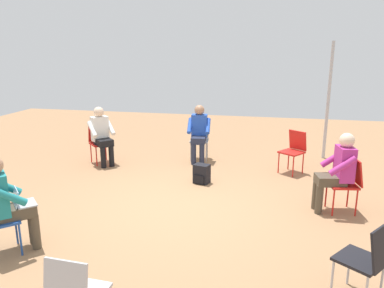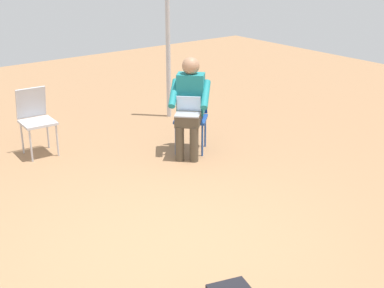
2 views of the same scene
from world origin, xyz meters
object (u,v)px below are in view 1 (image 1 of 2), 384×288
Objects in this scene: chair_north at (200,137)px; person_in_blue at (199,130)px; backpack_near_laptop_user at (202,175)px; person_with_laptop at (7,199)px; chair_northwest at (99,140)px; chair_southeast at (368,257)px; person_in_magenta at (338,168)px; person_in_white at (102,133)px; chair_east at (348,181)px; chair_northeast at (294,149)px.

person_in_blue is (0.02, -0.17, 0.20)m from chair_north.
chair_north is 0.26m from person_in_blue.
person_with_laptop is at bearing -122.77° from backpack_near_laptop_user.
chair_southeast is (4.61, -3.82, 0.00)m from chair_northwest.
person_in_magenta is (4.07, 2.07, 0.00)m from person_with_laptop.
person_in_blue is at bearing 103.20° from backpack_near_laptop_user.
person_with_laptop is 1.00× the size of person_in_white.
chair_north is at bearing 39.51° from chair_east.
person_in_magenta is 3.36m from person_in_blue.
chair_southeast is 0.69× the size of person_in_white.
chair_east is 2.23m from chair_southeast.
person_in_blue is at bearing 90.00° from chair_north.
chair_northeast is at bearing 30.40° from backpack_near_laptop_user.
chair_northeast is (2.03, -0.56, 0.00)m from chair_north.
backpack_near_laptop_user is at bearing 73.49° from chair_southeast.
person_with_laptop is at bearing 51.66° from person_in_white.
person_in_magenta is at bearing 115.85° from person_in_white.
chair_east is 1.00× the size of chair_north.
person_in_blue is (-2.55, 2.18, 0.00)m from person_in_magenta.
person_in_white is at bearing 40.42° from chair_northeast.
chair_northeast is 4.01m from person_in_white.
chair_southeast is 5.04m from person_in_blue.
chair_northeast is at bearing 92.81° from person_with_laptop.
person_in_magenta is 4.78m from person_in_white.
chair_north is at bearing 37.39° from person_in_magenta.
person_in_magenta is at bearing 36.21° from chair_southeast.
person_in_white is (-4.49, 3.70, 0.20)m from chair_southeast.
person_with_laptop is at bearing 53.24° from chair_northwest.
person_in_white is at bearing 162.89° from backpack_near_laptop_user.
person_with_laptop is at bearing 83.95° from chair_northeast.
person_in_white is at bearing 87.87° from chair_southeast.
chair_southeast is at bearing 113.27° from chair_north.
person_in_white is (-3.99, -0.28, 0.20)m from chair_northeast.
person_in_white reaches higher than chair_east.
person_with_laptop is at bearing 64.52° from person_in_blue.
person_in_magenta is at bearing 72.22° from person_with_laptop.
chair_east is 2.53m from backpack_near_laptop_user.
chair_north is at bearing 102.42° from backpack_near_laptop_user.
person_in_magenta is (-0.16, -0.03, 0.20)m from chair_east.
chair_north is at bearing -90.00° from person_in_blue.
chair_east and chair_north have the same top height.
person_in_blue reaches higher than backpack_near_laptop_user.
chair_north is 2.15m from person_in_white.
person_with_laptop reaches higher than chair_east.
chair_northwest is 0.69× the size of person_with_laptop.
chair_north is 1.00× the size of chair_southeast.
person_in_magenta is 2.42m from backpack_near_laptop_user.
backpack_near_laptop_user is (-2.39, 0.77, -0.34)m from chair_east.
chair_southeast is 0.69× the size of person_with_laptop.
person_in_white is at bearing 61.43° from person_in_magenta.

